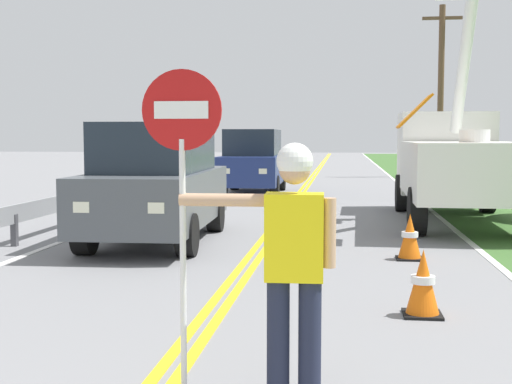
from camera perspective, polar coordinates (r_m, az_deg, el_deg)
name	(u,v)px	position (r m, az deg, el deg)	size (l,w,h in m)	color
centerline_yellow_left	(295,197)	(21.16, 3.29, -0.41)	(0.11, 110.00, 0.01)	yellow
centerline_yellow_right	(301,197)	(21.15, 3.78, -0.42)	(0.11, 110.00, 0.01)	yellow
edge_line_right	(417,198)	(21.23, 13.28, -0.51)	(0.12, 110.00, 0.01)	silver
edge_line_left	(184,196)	(21.68, -6.00, -0.31)	(0.12, 110.00, 0.01)	silver
flagger_worker	(293,256)	(4.73, 3.09, -5.37)	(1.09, 0.25, 1.83)	#1E2338
stop_sign_paddle	(182,160)	(4.75, -6.20, 2.71)	(0.56, 0.04, 2.33)	silver
utility_bucket_truck	(455,157)	(15.80, 16.32, 2.85)	(2.79, 6.85, 5.75)	white
oncoming_suv_nearest	(157,182)	(12.18, -8.29, 0.80)	(2.02, 4.65, 2.10)	#4C5156
oncoming_suv_second	(253,161)	(22.44, -0.23, 2.58)	(1.97, 4.63, 2.10)	navy
utility_pole_mid	(441,88)	(33.05, 15.19, 8.41)	(1.80, 0.28, 7.90)	brown
traffic_cone_lead	(423,284)	(7.37, 13.77, -7.48)	(0.40, 0.40, 0.70)	orange
traffic_cone_mid	(410,238)	(10.65, 12.73, -3.74)	(0.40, 0.40, 0.70)	orange
guardrail_left_shoulder	(121,190)	(17.59, -11.18, 0.16)	(0.10, 32.00, 0.71)	#9EA0A3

